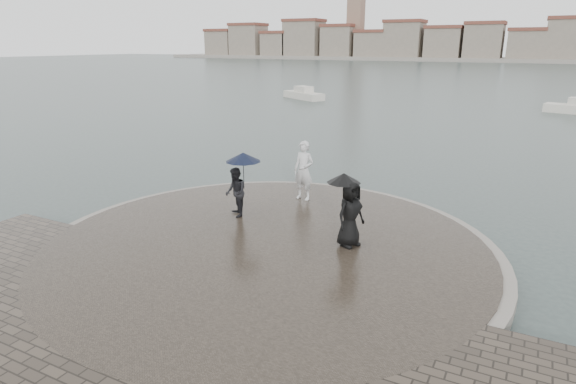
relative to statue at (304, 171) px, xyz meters
The scene contains 8 objects.
ground 7.62m from the statue, 84.11° to the right, with size 400.00×400.00×0.00m, color #2B3835.
kerb_ring 4.21m from the statue, 79.00° to the right, with size 12.50×12.50×0.32m, color gray.
quay_tip 4.21m from the statue, 79.00° to the right, with size 11.90×11.90×0.36m, color #2D261E.
statue is the anchor object (origin of this frame).
visitor_left 2.71m from the statue, 112.65° to the right, with size 1.26×1.12×2.04m.
visitor_right 4.13m from the statue, 47.63° to the right, with size 1.13×1.07×1.95m.
far_skyline 153.41m from the statue, 92.06° to the left, with size 260.00×20.00×37.00m.
boats 33.17m from the statue, 79.55° to the left, with size 43.91×6.85×1.50m.
Camera 1 is at (6.10, -6.94, 5.55)m, focal length 30.00 mm.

